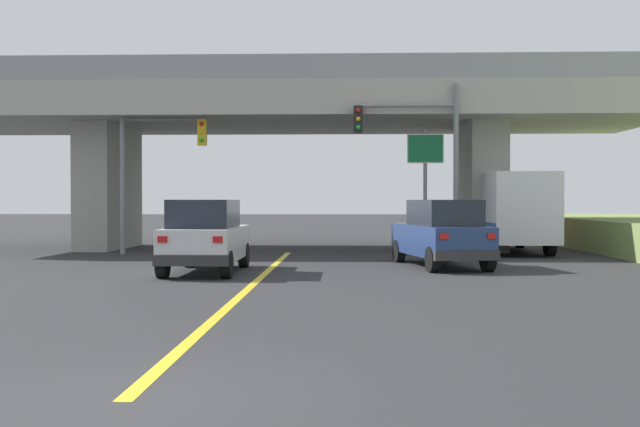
{
  "coord_description": "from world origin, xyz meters",
  "views": [
    {
      "loc": [
        2.21,
        -7.46,
        2.0
      ],
      "look_at": [
        1.33,
        18.34,
        1.56
      ],
      "focal_mm": 42.94,
      "sensor_mm": 36.0,
      "label": 1
    }
  ],
  "objects_px": {
    "traffic_signal_nearside": "(422,147)",
    "traffic_signal_farside": "(151,158)",
    "highway_sign": "(425,164)",
    "suv_crossing": "(442,233)",
    "box_truck": "(510,211)",
    "suv_lead": "(206,236)"
  },
  "relations": [
    {
      "from": "suv_lead",
      "to": "traffic_signal_nearside",
      "type": "relative_size",
      "value": 0.73
    },
    {
      "from": "suv_lead",
      "to": "highway_sign",
      "type": "height_order",
      "value": "highway_sign"
    },
    {
      "from": "traffic_signal_nearside",
      "to": "highway_sign",
      "type": "xyz_separation_m",
      "value": [
        0.22,
        1.07,
        -0.56
      ]
    },
    {
      "from": "suv_lead",
      "to": "suv_crossing",
      "type": "bearing_deg",
      "value": 17.12
    },
    {
      "from": "traffic_signal_nearside",
      "to": "traffic_signal_farside",
      "type": "relative_size",
      "value": 1.11
    },
    {
      "from": "traffic_signal_farside",
      "to": "highway_sign",
      "type": "height_order",
      "value": "traffic_signal_farside"
    },
    {
      "from": "traffic_signal_farside",
      "to": "suv_crossing",
      "type": "bearing_deg",
      "value": -26.65
    },
    {
      "from": "suv_crossing",
      "to": "traffic_signal_nearside",
      "type": "relative_size",
      "value": 0.81
    },
    {
      "from": "box_truck",
      "to": "highway_sign",
      "type": "distance_m",
      "value": 4.06
    },
    {
      "from": "suv_crossing",
      "to": "suv_lead",
      "type": "bearing_deg",
      "value": -174.15
    },
    {
      "from": "suv_lead",
      "to": "box_truck",
      "type": "relative_size",
      "value": 0.64
    },
    {
      "from": "suv_crossing",
      "to": "traffic_signal_farside",
      "type": "relative_size",
      "value": 0.9
    },
    {
      "from": "box_truck",
      "to": "traffic_signal_farside",
      "type": "bearing_deg",
      "value": -173.53
    },
    {
      "from": "box_truck",
      "to": "traffic_signal_nearside",
      "type": "height_order",
      "value": "traffic_signal_nearside"
    },
    {
      "from": "suv_lead",
      "to": "highway_sign",
      "type": "xyz_separation_m",
      "value": [
        6.8,
        7.32,
        2.32
      ]
    },
    {
      "from": "suv_lead",
      "to": "traffic_signal_farside",
      "type": "relative_size",
      "value": 0.81
    },
    {
      "from": "suv_crossing",
      "to": "traffic_signal_farside",
      "type": "xyz_separation_m",
      "value": [
        -10.11,
        5.07,
        2.58
      ]
    },
    {
      "from": "suv_lead",
      "to": "suv_crossing",
      "type": "distance_m",
      "value": 7.06
    },
    {
      "from": "traffic_signal_nearside",
      "to": "highway_sign",
      "type": "bearing_deg",
      "value": 78.46
    },
    {
      "from": "suv_lead",
      "to": "traffic_signal_nearside",
      "type": "distance_m",
      "value": 9.52
    },
    {
      "from": "traffic_signal_nearside",
      "to": "traffic_signal_farside",
      "type": "bearing_deg",
      "value": 174.81
    },
    {
      "from": "suv_lead",
      "to": "highway_sign",
      "type": "relative_size",
      "value": 0.97
    }
  ]
}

